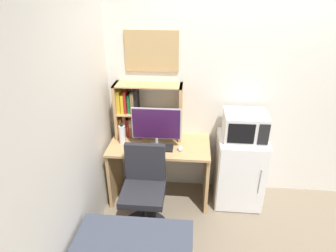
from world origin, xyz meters
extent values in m
cube|color=silver|center=(0.40, 0.02, 1.30)|extent=(6.40, 0.04, 2.60)
cube|color=silver|center=(-1.62, -1.60, 1.30)|extent=(0.04, 4.40, 2.60)
cube|color=tan|center=(-0.98, -0.30, 0.74)|extent=(1.14, 0.59, 0.03)
cube|color=tan|center=(-1.53, -0.30, 0.36)|extent=(0.04, 0.53, 0.73)
cube|color=tan|center=(-0.43, -0.30, 0.36)|extent=(0.04, 0.53, 0.73)
cube|color=tan|center=(-1.49, -0.12, 1.08)|extent=(0.03, 0.24, 0.65)
cube|color=tan|center=(-0.75, -0.12, 1.08)|extent=(0.03, 0.24, 0.65)
cube|color=tan|center=(-1.12, -0.12, 1.40)|extent=(0.77, 0.24, 0.01)
cube|color=tan|center=(-1.12, -0.12, 1.06)|extent=(0.70, 0.24, 0.01)
cube|color=orange|center=(-1.45, -0.10, 0.87)|extent=(0.03, 0.16, 0.23)
cube|color=brown|center=(-1.41, -0.09, 0.88)|extent=(0.04, 0.15, 0.26)
cube|color=#B21E1E|center=(-1.37, -0.09, 0.86)|extent=(0.03, 0.15, 0.22)
cube|color=brown|center=(-1.33, -0.10, 0.87)|extent=(0.04, 0.18, 0.24)
cube|color=teal|center=(-1.30, -0.10, 0.88)|extent=(0.02, 0.18, 0.26)
cube|color=black|center=(-1.27, -0.09, 0.87)|extent=(0.02, 0.15, 0.24)
cube|color=purple|center=(-1.23, -0.11, 0.86)|extent=(0.03, 0.20, 0.22)
cube|color=gold|center=(-1.45, -0.10, 1.20)|extent=(0.04, 0.19, 0.26)
cube|color=gold|center=(-1.41, -0.10, 1.18)|extent=(0.04, 0.19, 0.22)
cube|color=#B21E1E|center=(-1.37, -0.10, 1.20)|extent=(0.02, 0.19, 0.26)
cube|color=#197233|center=(-1.34, -0.10, 1.17)|extent=(0.03, 0.16, 0.21)
cube|color=brown|center=(-1.30, -0.10, 1.19)|extent=(0.04, 0.19, 0.25)
cube|color=black|center=(-1.26, -0.10, 1.21)|extent=(0.03, 0.16, 0.28)
cylinder|color=#B7B7BC|center=(-1.00, -0.35, 0.76)|extent=(0.18, 0.18, 0.02)
cylinder|color=#B7B7BC|center=(-1.00, -0.35, 0.82)|extent=(0.04, 0.04, 0.10)
cube|color=#B7B7BC|center=(-1.00, -0.34, 1.04)|extent=(0.54, 0.01, 0.36)
cube|color=#33143D|center=(-1.00, -0.35, 1.04)|extent=(0.52, 0.02, 0.34)
cube|color=black|center=(-1.01, -0.39, 0.76)|extent=(0.38, 0.14, 0.02)
ellipsoid|color=silver|center=(-0.74, -0.40, 0.77)|extent=(0.05, 0.10, 0.04)
cylinder|color=silver|center=(-1.40, -0.31, 0.86)|extent=(0.07, 0.07, 0.22)
cylinder|color=black|center=(-1.40, -0.31, 0.99)|extent=(0.04, 0.04, 0.02)
cube|color=white|center=(-0.05, -0.26, 0.43)|extent=(0.54, 0.48, 0.87)
cube|color=white|center=(-0.05, -0.51, 0.43)|extent=(0.51, 0.01, 0.83)
cylinder|color=#B2B2B7|center=(0.14, -0.52, 0.48)|extent=(0.01, 0.01, 0.30)
cube|color=silver|center=(-0.05, -0.26, 1.01)|extent=(0.45, 0.39, 0.29)
cube|color=black|center=(-0.11, -0.46, 1.01)|extent=(0.27, 0.01, 0.22)
cube|color=black|center=(0.11, -0.46, 1.01)|extent=(0.11, 0.01, 0.23)
cylinder|color=black|center=(-1.09, -0.85, 0.02)|extent=(0.50, 0.50, 0.04)
cylinder|color=black|center=(-1.09, -0.85, 0.25)|extent=(0.04, 0.04, 0.45)
cube|color=#232328|center=(-1.09, -0.85, 0.49)|extent=(0.44, 0.44, 0.07)
cube|color=#232328|center=(-1.09, -0.65, 0.74)|extent=(0.42, 0.06, 0.42)
cube|color=tan|center=(-1.09, -0.01, 1.74)|extent=(0.59, 0.02, 0.44)
camera|label=1|loc=(-0.63, -3.12, 2.40)|focal=30.76mm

